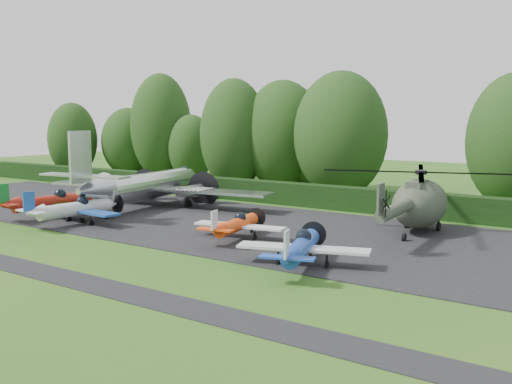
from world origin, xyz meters
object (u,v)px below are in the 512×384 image
Objects in this scene: transport_plane at (146,185)px; light_plane_white at (76,209)px; light_plane_red at (53,202)px; helicopter at (420,199)px; light_plane_orange at (237,225)px; light_plane_blue at (302,247)px.

light_plane_white is at bearing -71.44° from transport_plane.
transport_plane is at bearing 64.64° from light_plane_red.
light_plane_orange is at bearing -131.19° from helicopter.
light_plane_blue is at bearing -7.79° from light_plane_white.
transport_plane is 8.79m from light_plane_white.
light_plane_orange is (14.40, -6.18, -1.00)m from transport_plane.
light_plane_blue is (23.95, -2.27, -0.15)m from light_plane_red.
light_plane_red is 1.28× the size of light_plane_orange.
transport_plane reaches higher than light_plane_orange.
light_plane_red reaches higher than light_plane_blue.
transport_plane is at bearing 173.40° from light_plane_blue.
light_plane_orange is (16.98, 1.52, -0.28)m from light_plane_red.
light_plane_red is at bearing -154.31° from helicopter.
light_plane_blue is 0.48× the size of helicopter.
light_plane_white is 13.20m from light_plane_orange.
helicopter is (25.90, 10.51, 1.02)m from light_plane_red.
light_plane_blue is 12.98m from helicopter.
light_plane_white is 1.06× the size of light_plane_blue.
light_plane_red is at bearing -164.70° from light_plane_orange.
light_plane_blue is (6.97, -3.79, 0.13)m from light_plane_orange.
light_plane_white is 24.73m from helicopter.
light_plane_orange is 7.93m from light_plane_blue.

